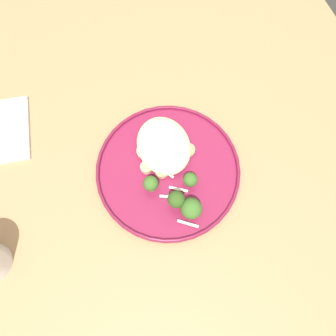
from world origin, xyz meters
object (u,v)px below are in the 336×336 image
at_px(seared_scallop_half_hidden, 162,171).
at_px(seared_scallop_large_seared, 188,150).
at_px(dinner_plate, 168,170).
at_px(broccoli_floret_right_tilted, 190,180).
at_px(seared_scallop_on_noodles, 145,151).
at_px(seared_scallop_left_edge, 174,160).
at_px(seared_scallop_tilted_round, 173,143).
at_px(broccoli_floret_beside_noodles, 151,184).
at_px(broccoli_floret_left_leaning, 176,200).
at_px(folded_napkin, 8,130).
at_px(seared_scallop_rear_pale, 169,130).
at_px(broccoli_floret_split_head, 191,209).
at_px(seared_scallop_center_golden, 146,167).

height_order(seared_scallop_half_hidden, seared_scallop_large_seared, seared_scallop_half_hidden).
distance_m(dinner_plate, broccoli_floret_right_tilted, 0.06).
relative_size(seared_scallop_on_noodles, seared_scallop_half_hidden, 1.21).
bearing_deg(dinner_plate, seared_scallop_left_edge, -52.86).
distance_m(seared_scallop_tilted_round, broccoli_floret_beside_noodles, 0.10).
xyz_separation_m(dinner_plate, broccoli_floret_left_leaning, (-0.07, 0.01, 0.04)).
bearing_deg(seared_scallop_left_edge, broccoli_floret_beside_noodles, 121.93).
bearing_deg(folded_napkin, seared_scallop_left_edge, -121.51).
bearing_deg(seared_scallop_half_hidden, broccoli_floret_beside_noodles, 126.87).
bearing_deg(seared_scallop_tilted_round, seared_scallop_rear_pale, -3.21).
bearing_deg(broccoli_floret_split_head, broccoli_floret_beside_noodles, 37.68).
distance_m(seared_scallop_center_golden, broccoli_floret_right_tilted, 0.09).
distance_m(seared_scallop_rear_pale, seared_scallop_center_golden, 0.09).
height_order(seared_scallop_on_noodles, broccoli_floret_left_leaning, broccoli_floret_left_leaning).
xyz_separation_m(seared_scallop_left_edge, broccoli_floret_split_head, (-0.11, 0.01, 0.02)).
bearing_deg(seared_scallop_center_golden, seared_scallop_left_edge, -92.20).
bearing_deg(seared_scallop_large_seared, seared_scallop_half_hidden, 111.10).
distance_m(seared_scallop_half_hidden, broccoli_floret_right_tilted, 0.06).
xyz_separation_m(seared_scallop_half_hidden, broccoli_floret_right_tilted, (-0.04, -0.04, 0.01)).
bearing_deg(dinner_plate, broccoli_floret_beside_noodles, 119.79).
distance_m(dinner_plate, seared_scallop_tilted_round, 0.06).
distance_m(seared_scallop_half_hidden, seared_scallop_rear_pale, 0.09).
height_order(seared_scallop_on_noodles, seared_scallop_center_golden, seared_scallop_center_golden).
distance_m(seared_scallop_on_noodles, folded_napkin, 0.30).
height_order(dinner_plate, seared_scallop_center_golden, seared_scallop_center_golden).
height_order(seared_scallop_rear_pale, seared_scallop_tilted_round, same).
distance_m(dinner_plate, seared_scallop_large_seared, 0.06).
xyz_separation_m(broccoli_floret_left_leaning, broccoli_floret_split_head, (-0.02, -0.02, -0.01)).
bearing_deg(broccoli_floret_split_head, seared_scallop_center_golden, 24.82).
bearing_deg(broccoli_floret_right_tilted, seared_scallop_rear_pale, 0.39).
height_order(seared_scallop_tilted_round, broccoli_floret_split_head, broccoli_floret_split_head).
distance_m(seared_scallop_half_hidden, broccoli_floret_split_head, 0.10).
height_order(seared_scallop_on_noodles, folded_napkin, seared_scallop_on_noodles).
relative_size(seared_scallop_left_edge, seared_scallop_large_seared, 0.92).
xyz_separation_m(seared_scallop_rear_pale, broccoli_floret_right_tilted, (-0.12, -0.00, 0.02)).
bearing_deg(broccoli_floret_left_leaning, seared_scallop_half_hidden, 3.30).
height_order(seared_scallop_half_hidden, broccoli_floret_right_tilted, broccoli_floret_right_tilted).
relative_size(seared_scallop_center_golden, broccoli_floret_right_tilted, 0.56).
bearing_deg(seared_scallop_on_noodles, dinner_plate, -147.17).
bearing_deg(seared_scallop_center_golden, folded_napkin, 53.37).
xyz_separation_m(seared_scallop_on_noodles, seared_scallop_rear_pale, (0.03, -0.06, 0.00)).
bearing_deg(seared_scallop_rear_pale, seared_scallop_tilted_round, 176.79).
distance_m(seared_scallop_left_edge, broccoli_floret_split_head, 0.11).
relative_size(broccoli_floret_left_leaning, folded_napkin, 0.37).
height_order(seared_scallop_large_seared, seared_scallop_rear_pale, seared_scallop_rear_pale).
bearing_deg(folded_napkin, broccoli_floret_beside_noodles, -132.49).
xyz_separation_m(seared_scallop_left_edge, seared_scallop_rear_pale, (0.06, -0.01, 0.00)).
bearing_deg(folded_napkin, seared_scallop_center_golden, -126.63).
xyz_separation_m(broccoli_floret_left_leaning, broccoli_floret_beside_noodles, (0.05, 0.03, -0.01)).
bearing_deg(broccoli_floret_beside_noodles, folded_napkin, 47.51).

